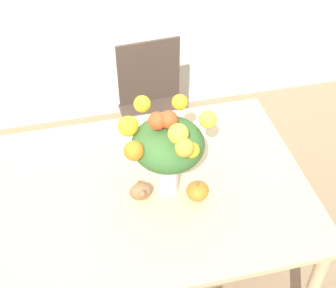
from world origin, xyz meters
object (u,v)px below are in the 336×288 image
(pumpkin, at_px, (197,191))
(dining_chair_near_window, at_px, (155,111))
(turkey_figurine, at_px, (140,188))
(flower_vase, at_px, (167,145))

(pumpkin, height_order, dining_chair_near_window, dining_chair_near_window)
(turkey_figurine, height_order, dining_chair_near_window, dining_chair_near_window)
(pumpkin, distance_m, turkey_figurine, 0.25)
(flower_vase, relative_size, turkey_figurine, 3.48)
(dining_chair_near_window, bearing_deg, turkey_figurine, -110.02)
(flower_vase, xyz_separation_m, dining_chair_near_window, (0.13, 0.91, -0.55))
(turkey_figurine, bearing_deg, pumpkin, -17.06)
(turkey_figurine, xyz_separation_m, dining_chair_near_window, (0.25, 0.90, -0.31))
(flower_vase, height_order, turkey_figurine, flower_vase)
(pumpkin, relative_size, dining_chair_near_window, 0.11)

